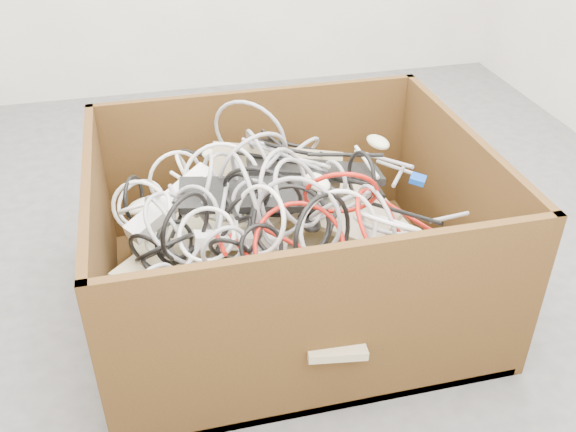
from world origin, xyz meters
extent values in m
plane|color=#4B4A4D|center=(0.00, 0.00, 0.00)|extent=(3.00, 3.00, 0.00)
cube|color=#37250D|center=(-0.10, -0.30, 0.01)|extent=(1.10, 0.92, 0.03)
cube|color=#37250D|center=(-0.10, 0.15, 0.26)|extent=(1.10, 0.03, 0.52)
cube|color=#37250D|center=(-0.10, -0.75, 0.26)|extent=(1.10, 0.02, 0.52)
cube|color=#37250D|center=(0.44, -0.30, 0.26)|extent=(0.03, 0.87, 0.52)
cube|color=#37250D|center=(-0.63, -0.30, 0.26)|extent=(0.02, 0.87, 0.52)
cube|color=tan|center=(-0.10, -0.28, 0.08)|extent=(0.97, 0.83, 0.18)
cube|color=tan|center=(-0.19, -0.35, 0.16)|extent=(0.69, 0.62, 0.19)
cube|color=tan|center=(-0.24, -0.24, 0.22)|extent=(0.39, 0.37, 0.15)
cube|color=tan|center=(0.21, -0.19, 0.18)|extent=(0.33, 0.42, 0.13)
cube|color=tan|center=(-0.07, -0.58, 0.21)|extent=(0.19, 0.42, 0.05)
cube|color=tan|center=(-0.41, -0.48, 0.25)|extent=(0.42, 0.35, 0.09)
cube|color=tan|center=(0.24, -0.46, 0.24)|extent=(0.37, 0.40, 0.11)
cube|color=tan|center=(-0.09, -0.09, 0.35)|extent=(0.43, 0.16, 0.19)
cube|color=tan|center=(-0.26, -0.28, 0.27)|extent=(0.38, 0.36, 0.22)
cube|color=tan|center=(0.04, -0.27, 0.29)|extent=(0.37, 0.41, 0.09)
cube|color=black|center=(0.01, -0.18, 0.39)|extent=(0.42, 0.21, 0.10)
cube|color=black|center=(-0.20, -0.30, 0.40)|extent=(0.42, 0.19, 0.06)
ellipsoid|color=beige|center=(-0.51, -0.16, 0.32)|extent=(0.12, 0.11, 0.04)
ellipsoid|color=beige|center=(0.28, -0.01, 0.36)|extent=(0.09, 0.11, 0.04)
ellipsoid|color=beige|center=(-0.28, -0.49, 0.30)|extent=(0.12, 0.09, 0.04)
ellipsoid|color=beige|center=(-0.02, -0.32, 0.43)|extent=(0.08, 0.11, 0.04)
ellipsoid|color=beige|center=(-0.26, -0.02, 0.39)|extent=(0.12, 0.10, 0.04)
ellipsoid|color=black|center=(0.05, -0.53, 0.28)|extent=(0.12, 0.10, 0.04)
ellipsoid|color=black|center=(-0.06, -0.38, 0.34)|extent=(0.07, 0.11, 0.04)
ellipsoid|color=beige|center=(0.32, -0.63, 0.31)|extent=(0.11, 0.09, 0.04)
cube|color=white|center=(-0.43, -0.26, 0.38)|extent=(0.27, 0.22, 0.12)
cube|color=white|center=(-0.26, -0.42, 0.34)|extent=(0.25, 0.05, 0.08)
cube|color=#0B3CAD|center=(0.31, -0.28, 0.37)|extent=(0.06, 0.06, 0.03)
torus|color=black|center=(-0.46, -0.49, 0.34)|extent=(0.17, 0.17, 0.07)
torus|color=black|center=(0.10, -0.34, 0.44)|extent=(0.05, 0.21, 0.21)
torus|color=black|center=(-0.49, -0.42, 0.33)|extent=(0.15, 0.14, 0.15)
torus|color=silver|center=(-0.27, -0.17, 0.38)|extent=(0.23, 0.18, 0.25)
torus|color=gray|center=(-0.32, -0.56, 0.43)|extent=(0.17, 0.06, 0.17)
torus|color=black|center=(-0.31, -0.52, 0.39)|extent=(0.14, 0.08, 0.14)
torus|color=silver|center=(-0.40, -0.02, 0.32)|extent=(0.24, 0.08, 0.25)
torus|color=black|center=(-0.14, -0.51, 0.44)|extent=(0.26, 0.19, 0.19)
torus|color=gray|center=(-0.26, -0.16, 0.41)|extent=(0.11, 0.14, 0.12)
torus|color=gray|center=(-0.10, -0.40, 0.46)|extent=(0.21, 0.19, 0.23)
torus|color=black|center=(-0.46, -0.44, 0.36)|extent=(0.17, 0.16, 0.15)
torus|color=silver|center=(0.10, -0.55, 0.43)|extent=(0.21, 0.19, 0.14)
torus|color=black|center=(-0.27, -0.48, 0.39)|extent=(0.16, 0.18, 0.11)
torus|color=gray|center=(0.00, -0.46, 0.43)|extent=(0.22, 0.14, 0.19)
torus|color=#9D130B|center=(0.00, -0.46, 0.47)|extent=(0.26, 0.12, 0.25)
torus|color=black|center=(-0.23, -0.40, 0.43)|extent=(0.17, 0.11, 0.18)
torus|color=gray|center=(-0.12, -0.09, 0.43)|extent=(0.15, 0.13, 0.11)
torus|color=gray|center=(0.11, -0.49, 0.38)|extent=(0.20, 0.19, 0.08)
torus|color=silver|center=(-0.22, -0.51, 0.46)|extent=(0.16, 0.18, 0.21)
torus|color=black|center=(-0.24, -0.32, 0.42)|extent=(0.13, 0.13, 0.17)
torus|color=black|center=(-0.08, -0.59, 0.44)|extent=(0.24, 0.19, 0.29)
torus|color=gray|center=(-0.45, -0.34, 0.35)|extent=(0.14, 0.23, 0.22)
torus|color=black|center=(-0.40, -0.45, 0.43)|extent=(0.19, 0.18, 0.25)
torus|color=gray|center=(0.01, -0.03, 0.37)|extent=(0.19, 0.13, 0.17)
torus|color=black|center=(-0.18, -0.35, 0.43)|extent=(0.21, 0.19, 0.25)
torus|color=silver|center=(-0.35, -0.48, 0.41)|extent=(0.19, 0.15, 0.14)
torus|color=gray|center=(0.05, -0.27, 0.40)|extent=(0.06, 0.15, 0.15)
torus|color=silver|center=(-0.52, -0.21, 0.35)|extent=(0.16, 0.14, 0.10)
torus|color=gray|center=(-0.37, -0.33, 0.38)|extent=(0.18, 0.15, 0.21)
torus|color=gray|center=(-0.13, -0.52, 0.45)|extent=(0.26, 0.14, 0.28)
torus|color=gray|center=(-0.21, -0.35, 0.41)|extent=(0.17, 0.09, 0.16)
torus|color=silver|center=(-0.52, -0.07, 0.28)|extent=(0.16, 0.17, 0.15)
torus|color=gray|center=(0.10, -0.49, 0.38)|extent=(0.06, 0.30, 0.30)
torus|color=black|center=(-0.53, -0.17, 0.36)|extent=(0.08, 0.18, 0.19)
torus|color=gray|center=(-0.13, -0.10, 0.39)|extent=(0.08, 0.27, 0.27)
torus|color=gray|center=(-0.33, -0.25, 0.42)|extent=(0.10, 0.26, 0.25)
torus|color=gray|center=(-0.50, -0.58, 0.36)|extent=(0.16, 0.09, 0.17)
torus|color=#9D130B|center=(0.08, -0.57, 0.41)|extent=(0.21, 0.31, 0.27)
torus|color=gray|center=(-0.41, -0.38, 0.38)|extent=(0.21, 0.26, 0.22)
torus|color=gray|center=(-0.17, -0.18, 0.43)|extent=(0.30, 0.14, 0.30)
torus|color=gray|center=(-0.23, -0.36, 0.44)|extent=(0.07, 0.34, 0.34)
torus|color=silver|center=(-0.47, -0.33, 0.37)|extent=(0.12, 0.22, 0.20)
torus|color=black|center=(-0.23, -0.56, 0.41)|extent=(0.15, 0.08, 0.14)
torus|color=black|center=(-0.04, -0.10, 0.43)|extent=(0.28, 0.28, 0.12)
torus|color=silver|center=(-0.37, -0.03, 0.35)|extent=(0.06, 0.13, 0.12)
torus|color=silver|center=(-0.52, -0.21, 0.35)|extent=(0.16, 0.10, 0.17)
torus|color=gray|center=(-0.13, -0.37, 0.44)|extent=(0.18, 0.26, 0.29)
torus|color=#9D130B|center=(-0.14, -0.58, 0.42)|extent=(0.27, 0.23, 0.17)
torus|color=gray|center=(-0.15, -0.02, 0.44)|extent=(0.24, 0.18, 0.27)
torus|color=silver|center=(-0.03, -0.57, 0.43)|extent=(0.29, 0.12, 0.28)
torus|color=black|center=(-0.43, -0.43, 0.37)|extent=(0.15, 0.09, 0.16)
cylinder|color=black|center=(-0.04, -0.08, 0.40)|extent=(0.15, 0.21, 0.09)
cylinder|color=silver|center=(-0.31, -0.24, 0.39)|extent=(0.05, 0.18, 0.05)
cylinder|color=black|center=(0.10, -0.21, 0.44)|extent=(0.23, 0.04, 0.03)
cylinder|color=silver|center=(0.17, -0.20, 0.40)|extent=(0.03, 0.18, 0.03)
cylinder|color=black|center=(-0.21, -0.39, 0.43)|extent=(0.07, 0.16, 0.06)
cylinder|color=black|center=(-0.44, -0.34, 0.33)|extent=(0.07, 0.15, 0.03)
cylinder|color=#9D130B|center=(-0.32, -0.50, 0.40)|extent=(0.02, 0.19, 0.07)
cylinder|color=gray|center=(-0.08, -0.16, 0.44)|extent=(0.24, 0.13, 0.09)
cylinder|color=#9D130B|center=(-0.18, -0.51, 0.40)|extent=(0.11, 0.14, 0.02)
cylinder|color=black|center=(0.18, -0.45, 0.38)|extent=(0.14, 0.25, 0.08)
cylinder|color=black|center=(0.15, -0.36, 0.40)|extent=(0.05, 0.16, 0.06)
cylinder|color=#9D130B|center=(0.21, -0.43, 0.35)|extent=(0.08, 0.23, 0.04)
cylinder|color=silver|center=(0.01, -0.17, 0.41)|extent=(0.08, 0.14, 0.05)
cylinder|color=silver|center=(-0.22, -0.48, 0.39)|extent=(0.05, 0.14, 0.04)
cylinder|color=black|center=(-0.04, -0.51, 0.39)|extent=(0.16, 0.26, 0.05)
cylinder|color=gray|center=(-0.41, -0.55, 0.38)|extent=(0.10, 0.26, 0.10)
cylinder|color=gray|center=(0.33, -0.46, 0.35)|extent=(0.13, 0.04, 0.02)
cylinder|color=gray|center=(-0.41, -0.28, 0.40)|extent=(0.04, 0.12, 0.05)
cylinder|color=gray|center=(-0.12, -0.19, 0.44)|extent=(0.09, 0.12, 0.02)
cylinder|color=black|center=(-0.14, -0.13, 0.43)|extent=(0.20, 0.23, 0.06)
cylinder|color=gray|center=(0.24, -0.16, 0.38)|extent=(0.13, 0.20, 0.04)
cylinder|color=#9D130B|center=(-0.25, -0.58, 0.38)|extent=(0.09, 0.20, 0.08)
cylinder|color=silver|center=(-0.34, -0.18, 0.37)|extent=(0.15, 0.23, 0.02)
cylinder|color=black|center=(-0.40, -0.23, 0.40)|extent=(0.06, 0.13, 0.02)
cylinder|color=black|center=(-0.28, -0.37, 0.43)|extent=(0.02, 0.28, 0.09)
cylinder|color=gray|center=(0.31, -0.11, 0.31)|extent=(0.10, 0.14, 0.02)
cylinder|color=black|center=(0.04, -0.25, 0.40)|extent=(0.15, 0.24, 0.08)
cylinder|color=gray|center=(-0.31, -0.09, 0.38)|extent=(0.09, 0.24, 0.06)
cylinder|color=gray|center=(-0.29, -0.36, 0.42)|extent=(0.06, 0.15, 0.07)
cylinder|color=black|center=(-0.29, 0.01, 0.37)|extent=(0.16, 0.10, 0.04)
camera|label=1|loc=(-0.46, -1.81, 1.34)|focal=39.97mm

